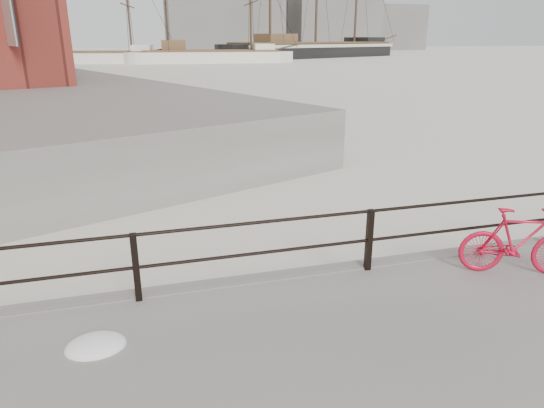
{
  "coord_description": "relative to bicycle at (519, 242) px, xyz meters",
  "views": [
    {
      "loc": [
        -6.83,
        -6.4,
        3.82
      ],
      "look_at": [
        -4.6,
        1.5,
        1.0
      ],
      "focal_mm": 32.0,
      "sensor_mm": 36.0,
      "label": 1
    }
  ],
  "objects": [
    {
      "name": "industrial_east",
      "position": [
        79.35,
        150.89,
        6.12
      ],
      "size": [
        20.0,
        16.0,
        14.0
      ],
      "primitive_type": "cube",
      "color": "gray",
      "rests_on": "ground"
    },
    {
      "name": "barque_black",
      "position": [
        30.97,
        91.29,
        -0.88
      ],
      "size": [
        56.0,
        39.11,
        30.82
      ],
      "primitive_type": null,
      "rotation": [
        0.0,
        0.0,
        0.45
      ],
      "color": "black",
      "rests_on": "ground"
    },
    {
      "name": "bicycle",
      "position": [
        0.0,
        0.0,
        0.0
      ],
      "size": [
        1.73,
        0.89,
        1.06
      ],
      "primitive_type": "imported",
      "rotation": [
        0.0,
        0.0,
        -0.38
      ],
      "color": "red",
      "rests_on": "promenade"
    },
    {
      "name": "ground",
      "position": [
        1.35,
        0.89,
        -0.88
      ],
      "size": [
        400.0,
        400.0,
        0.0
      ],
      "primitive_type": "plane",
      "color": "white",
      "rests_on": "ground"
    },
    {
      "name": "schooner_mid",
      "position": [
        7.14,
        75.5,
        -0.88
      ],
      "size": [
        29.77,
        14.07,
        20.9
      ],
      "primitive_type": null,
      "rotation": [
        0.0,
        0.0,
        -0.06
      ],
      "color": "silver",
      "rests_on": "ground"
    },
    {
      "name": "industrial_mid",
      "position": [
        56.35,
        145.89,
        11.12
      ],
      "size": [
        26.0,
        20.0,
        24.0
      ],
      "primitive_type": "cube",
      "color": "gray",
      "rests_on": "ground"
    },
    {
      "name": "schooner_left",
      "position": [
        -10.89,
        78.96,
        -0.88
      ],
      "size": [
        27.83,
        16.2,
        19.71
      ],
      "primitive_type": null,
      "rotation": [
        0.0,
        0.0,
        -0.17
      ],
      "color": "silver",
      "rests_on": "ground"
    },
    {
      "name": "industrial_west",
      "position": [
        21.35,
        140.89,
        8.12
      ],
      "size": [
        32.0,
        18.0,
        18.0
      ],
      "primitive_type": "cube",
      "color": "gray",
      "rests_on": "ground"
    }
  ]
}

